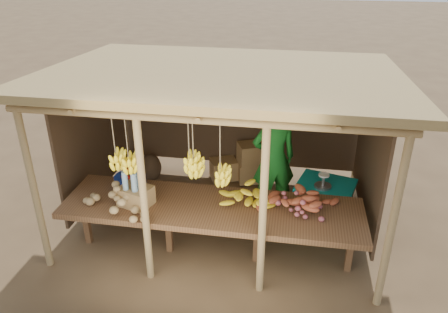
# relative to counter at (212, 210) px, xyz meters

# --- Properties ---
(ground) EXTENTS (60.00, 60.00, 0.00)m
(ground) POSITION_rel_counter_xyz_m (-0.00, 0.95, -0.74)
(ground) COLOR brown
(ground) RESTS_ON ground
(stall_structure) EXTENTS (4.70, 3.50, 2.43)m
(stall_structure) POSITION_rel_counter_xyz_m (-0.04, 1.00, 1.18)
(stall_structure) COLOR #A18353
(stall_structure) RESTS_ON ground
(counter) EXTENTS (3.90, 1.05, 0.80)m
(counter) POSITION_rel_counter_xyz_m (0.00, 0.00, 0.00)
(counter) COLOR brown
(counter) RESTS_ON ground
(potato_heap) EXTENTS (1.13, 0.91, 0.37)m
(potato_heap) POSITION_rel_counter_xyz_m (-1.19, -0.28, 0.24)
(potato_heap) COLOR #9D7F51
(potato_heap) RESTS_ON counter
(sweet_potato_heap) EXTENTS (1.00, 0.61, 0.36)m
(sweet_potato_heap) POSITION_rel_counter_xyz_m (1.09, 0.06, 0.24)
(sweet_potato_heap) COLOR #A84B2B
(sweet_potato_heap) RESTS_ON counter
(onion_heap) EXTENTS (0.79, 0.60, 0.35)m
(onion_heap) POSITION_rel_counter_xyz_m (1.04, 0.03, 0.24)
(onion_heap) COLOR #A75158
(onion_heap) RESTS_ON counter
(banana_pile) EXTENTS (0.67, 0.47, 0.35)m
(banana_pile) POSITION_rel_counter_xyz_m (0.45, 0.14, 0.24)
(banana_pile) COLOR yellow
(banana_pile) RESTS_ON counter
(tomato_basin) EXTENTS (0.44, 0.44, 0.23)m
(tomato_basin) POSITION_rel_counter_xyz_m (-1.22, 0.32, 0.16)
(tomato_basin) COLOR navy
(tomato_basin) RESTS_ON counter
(bottle_box) EXTENTS (0.48, 0.42, 0.51)m
(bottle_box) POSITION_rel_counter_xyz_m (-0.97, -0.13, 0.26)
(bottle_box) COLOR #9E7846
(bottle_box) RESTS_ON counter
(vendor) EXTENTS (0.79, 0.65, 1.85)m
(vendor) POSITION_rel_counter_xyz_m (0.71, 1.24, 0.19)
(vendor) COLOR #197322
(vendor) RESTS_ON ground
(tarp_crate) EXTENTS (0.95, 0.87, 0.95)m
(tarp_crate) POSITION_rel_counter_xyz_m (1.50, 0.96, -0.35)
(tarp_crate) COLOR brown
(tarp_crate) RESTS_ON ground
(carton_stack) EXTENTS (1.04, 0.49, 0.72)m
(carton_stack) POSITION_rel_counter_xyz_m (0.12, 2.15, -0.42)
(carton_stack) COLOR #9E7846
(carton_stack) RESTS_ON ground
(burlap_sacks) EXTENTS (0.75, 0.40, 0.53)m
(burlap_sacks) POSITION_rel_counter_xyz_m (-1.72, 2.01, -0.51)
(burlap_sacks) COLOR #493422
(burlap_sacks) RESTS_ON ground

